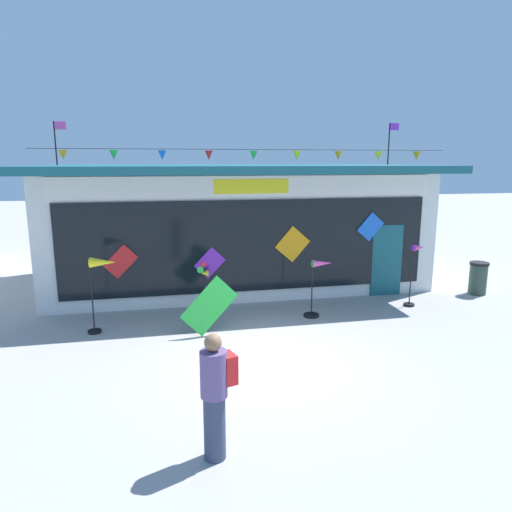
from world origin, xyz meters
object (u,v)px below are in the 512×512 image
Objects in this scene: kite_shop_building at (235,223)px; wind_spinner_far_left at (101,274)px; wind_spinner_left at (205,287)px; display_kite_on_ground at (209,306)px; wind_spinner_center_left at (318,282)px; wind_spinner_center_right at (415,266)px; trash_bin at (478,278)px; person_near_camera at (215,394)px.

wind_spinner_far_left is at bearing -131.91° from kite_shop_building.
wind_spinner_left reaches higher than display_kite_on_ground.
display_kite_on_ground is (-2.71, -0.68, -0.22)m from wind_spinner_center_left.
wind_spinner_far_left is at bearing -177.40° from wind_spinner_center_right.
wind_spinner_far_left is at bearing -173.55° from wind_spinner_left.
display_kite_on_ground is at bearing -165.94° from wind_spinner_center_left.
display_kite_on_ground is at bearing -169.94° from wind_spinner_center_right.
kite_shop_building reaches higher than display_kite_on_ground.
wind_spinner_left reaches higher than wind_spinner_center_left.
wind_spinner_far_left is 1.16× the size of wind_spinner_left.
wind_spinner_far_left reaches higher than trash_bin.
trash_bin is at bearing 11.38° from display_kite_on_ground.
wind_spinner_far_left is 2.34m from wind_spinner_left.
person_near_camera is (-3.09, -4.98, 0.02)m from wind_spinner_center_left.
trash_bin is (2.38, 0.61, -0.59)m from wind_spinner_center_right.
wind_spinner_center_left is 5.87m from person_near_camera.
kite_shop_building is at bearing 154.67° from trash_bin.
display_kite_on_ground reaches higher than trash_bin.
wind_spinner_center_left reaches higher than display_kite_on_ground.
wind_spinner_far_left reaches higher than display_kite_on_ground.
wind_spinner_far_left is 2.46m from display_kite_on_ground.
person_near_camera is 1.80× the size of trash_bin.
wind_spinner_center_left is 5.22m from trash_bin.
wind_spinner_center_left is 2.78m from wind_spinner_center_right.
trash_bin is at bearing 108.10° from person_near_camera.
kite_shop_building is 9.17m from person_near_camera.
wind_spinner_far_left reaches higher than wind_spinner_left.
trash_bin is (10.12, 0.96, -0.86)m from wind_spinner_far_left.
wind_spinner_center_right is at bearing 6.01° from wind_spinner_center_left.
person_near_camera is 1.41× the size of display_kite_on_ground.
wind_spinner_far_left is 10.20m from trash_bin.
person_near_camera reaches higher than wind_spinner_center_left.
kite_shop_building reaches higher than wind_spinner_center_right.
wind_spinner_far_left is at bearing -174.58° from trash_bin.
person_near_camera is at bearing -144.42° from trash_bin.
wind_spinner_center_right is at bearing 10.06° from display_kite_on_ground.
wind_spinner_center_right is 2.52m from trash_bin.
kite_shop_building is 7.32m from trash_bin.
wind_spinner_left reaches higher than trash_bin.
wind_spinner_left is 7.89m from trash_bin.
trash_bin is (6.50, -3.08, -1.36)m from kite_shop_building.
kite_shop_building is 4.99m from display_kite_on_ground.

